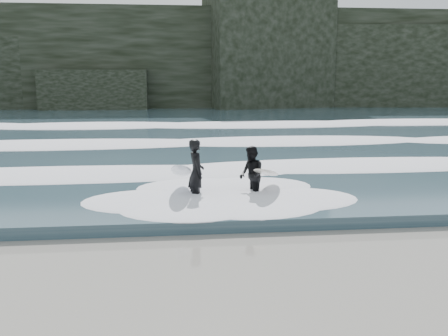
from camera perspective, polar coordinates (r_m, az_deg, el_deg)
The scene contains 8 objects.
ground at distance 8.34m, azimuth 0.54°, elevation -14.04°, with size 120.00×120.00×0.00m, color olive.
sea at distance 36.69m, azimuth -4.77°, elevation 5.30°, with size 90.00×52.00×0.30m, color #304753.
headland at distance 53.56m, azimuth -5.33°, elevation 12.12°, with size 70.00×9.00×10.00m, color black.
foam_near at distance 16.84m, azimuth -3.03°, elevation 0.01°, with size 60.00×3.20×0.20m, color white.
foam_mid at distance 23.74m, azimuth -3.97°, elevation 3.13°, with size 60.00×4.00×0.24m, color white.
foam_far at distance 32.68m, azimuth -4.60°, elevation 5.19°, with size 60.00×4.80×0.30m, color white.
surfer_left at distance 13.45m, azimuth -3.51°, elevation -0.46°, with size 1.02×1.99×1.80m.
surfer_right at distance 13.67m, azimuth 3.41°, elevation -0.75°, with size 1.44×2.12×1.58m.
Camera 1 is at (-0.89, -7.53, 3.47)m, focal length 40.00 mm.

